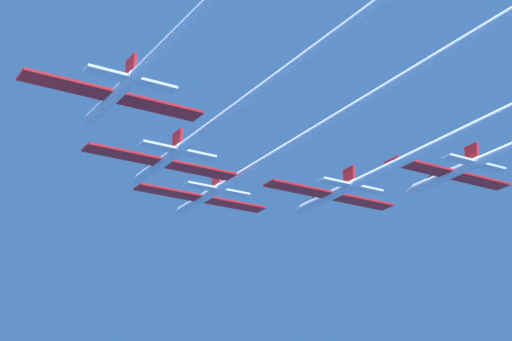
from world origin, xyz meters
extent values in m
cylinder|color=white|center=(-0.07, 0.67, 0.36)|extent=(1.12, 10.16, 1.12)
cone|color=white|center=(-0.07, 6.87, 0.36)|extent=(1.10, 2.24, 1.10)
ellipsoid|color=black|center=(-0.07, 2.91, 0.84)|extent=(0.78, 2.03, 0.56)
cube|color=red|center=(-4.49, 0.16, 0.36)|extent=(7.72, 2.24, 0.24)
cube|color=red|center=(4.35, 0.16, 0.36)|extent=(7.72, 2.24, 0.24)
cube|color=red|center=(-0.07, -3.39, 1.74)|extent=(0.29, 1.83, 1.63)
cube|color=white|center=(-2.37, -3.60, 0.36)|extent=(3.48, 1.34, 0.24)
cube|color=white|center=(2.22, -3.60, 0.36)|extent=(3.48, 1.34, 0.24)
cylinder|color=white|center=(-0.07, -27.15, 0.36)|extent=(1.01, 45.47, 1.01)
cylinder|color=white|center=(-10.02, -9.48, -0.42)|extent=(1.12, 10.16, 1.12)
cone|color=white|center=(-10.02, -3.28, -0.42)|extent=(1.10, 2.24, 1.10)
ellipsoid|color=black|center=(-10.02, -7.25, 0.06)|extent=(0.78, 2.03, 0.56)
cube|color=red|center=(-14.44, -9.99, -0.42)|extent=(7.72, 2.24, 0.24)
cube|color=red|center=(-5.60, -9.99, -0.42)|extent=(7.72, 2.24, 0.24)
cube|color=red|center=(-10.02, -13.55, 0.95)|extent=(0.29, 1.83, 1.63)
cube|color=white|center=(-12.31, -13.75, -0.42)|extent=(3.48, 1.34, 0.24)
cube|color=white|center=(-7.72, -13.75, -0.42)|extent=(3.48, 1.34, 0.24)
cylinder|color=white|center=(-10.02, -34.95, -0.42)|extent=(1.01, 40.77, 1.01)
cylinder|color=white|center=(10.45, -10.66, -0.72)|extent=(1.12, 10.16, 1.12)
cone|color=white|center=(10.45, -4.46, -0.72)|extent=(1.10, 2.24, 1.10)
ellipsoid|color=black|center=(10.45, -8.42, -0.25)|extent=(0.78, 2.03, 0.56)
cube|color=red|center=(6.03, -11.16, -0.72)|extent=(7.72, 2.24, 0.24)
cube|color=red|center=(14.87, -11.16, -0.72)|extent=(7.72, 2.24, 0.24)
cube|color=red|center=(10.45, -14.72, 0.65)|extent=(0.29, 1.83, 1.63)
cube|color=white|center=(8.16, -14.92, -0.72)|extent=(3.48, 1.34, 0.24)
cube|color=white|center=(12.75, -14.92, -0.72)|extent=(3.48, 1.34, 0.24)
cylinder|color=white|center=(10.45, -37.53, -0.72)|extent=(1.01, 43.59, 1.01)
cylinder|color=white|center=(-19.89, -20.77, 0.02)|extent=(1.12, 10.16, 1.12)
cone|color=white|center=(-19.89, -14.57, 0.02)|extent=(1.10, 2.24, 1.10)
ellipsoid|color=black|center=(-19.89, -18.53, 0.50)|extent=(0.78, 2.03, 0.56)
cube|color=red|center=(-24.31, -21.27, 0.02)|extent=(7.72, 2.24, 0.24)
cube|color=red|center=(-15.47, -21.27, 0.02)|extent=(7.72, 2.24, 0.24)
cube|color=red|center=(-19.89, -24.83, 1.40)|extent=(0.29, 1.83, 1.63)
cube|color=white|center=(-22.19, -25.04, 0.02)|extent=(3.48, 1.34, 0.24)
cube|color=white|center=(-17.59, -25.04, 0.02)|extent=(3.48, 1.34, 0.24)
cylinder|color=white|center=(19.63, -20.29, 0.57)|extent=(1.12, 10.16, 1.12)
cone|color=white|center=(19.63, -14.09, 0.57)|extent=(1.10, 2.24, 1.10)
ellipsoid|color=black|center=(19.63, -18.05, 1.04)|extent=(0.78, 2.03, 0.56)
cube|color=red|center=(15.21, -20.79, 0.57)|extent=(7.72, 2.24, 0.24)
cube|color=red|center=(24.05, -20.79, 0.57)|extent=(7.72, 2.24, 0.24)
cube|color=red|center=(19.63, -24.35, 1.94)|extent=(0.29, 1.83, 1.63)
cube|color=white|center=(17.33, -24.56, 0.57)|extent=(3.48, 1.34, 0.24)
cube|color=white|center=(21.93, -24.56, 0.57)|extent=(3.48, 1.34, 0.24)
camera|label=1|loc=(-44.01, -85.40, -32.34)|focal=60.20mm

